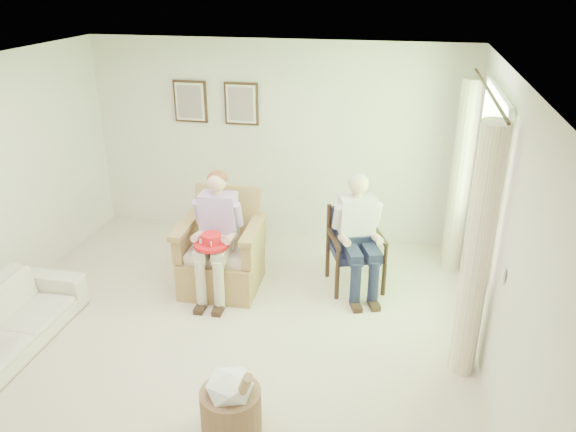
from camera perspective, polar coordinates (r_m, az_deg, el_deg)
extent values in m
plane|color=beige|center=(5.64, -7.57, -13.08)|extent=(5.50, 5.50, 0.00)
cube|color=silver|center=(7.46, -1.22, 7.62)|extent=(5.00, 0.04, 2.60)
cube|color=silver|center=(4.79, 21.13, -3.50)|extent=(0.04, 5.50, 2.60)
cube|color=white|center=(4.60, -9.33, 13.90)|extent=(5.00, 5.50, 0.02)
cube|color=#2D6B23|center=(5.79, 19.63, 4.05)|extent=(0.02, 1.40, 1.50)
cube|color=white|center=(5.59, 20.62, 11.60)|extent=(0.04, 1.52, 0.06)
cube|color=white|center=(6.08, 18.55, -2.88)|extent=(0.04, 1.52, 0.06)
cylinder|color=#382114|center=(5.58, 19.73, 11.90)|extent=(0.03, 2.50, 0.03)
cylinder|color=beige|center=(5.02, 18.64, -3.76)|extent=(0.34, 0.34, 2.30)
cylinder|color=beige|center=(6.82, 17.13, 3.68)|extent=(0.34, 0.34, 2.30)
cube|color=#382114|center=(7.66, -9.88, 11.40)|extent=(0.45, 0.03, 0.55)
cube|color=silver|center=(7.64, -9.94, 11.36)|extent=(0.39, 0.01, 0.49)
cube|color=tan|center=(7.63, -9.97, 11.35)|extent=(0.33, 0.01, 0.43)
cube|color=#382114|center=(7.43, -4.75, 11.29)|extent=(0.45, 0.03, 0.55)
cube|color=silver|center=(7.41, -4.80, 11.26)|extent=(0.39, 0.01, 0.49)
cube|color=tan|center=(7.40, -4.82, 11.25)|extent=(0.33, 0.01, 0.43)
cube|color=tan|center=(6.49, -6.70, -5.49)|extent=(0.83, 0.81, 0.44)
cube|color=beige|center=(6.33, -6.90, -3.48)|extent=(0.64, 0.62, 0.10)
cube|color=tan|center=(6.53, -6.01, 0.33)|extent=(0.77, 0.24, 0.65)
cube|color=tan|center=(6.43, -10.11, -2.11)|extent=(0.10, 0.75, 0.31)
cube|color=tan|center=(6.20, -3.49, -2.77)|extent=(0.10, 0.75, 0.31)
cylinder|color=black|center=(6.33, 4.16, -6.36)|extent=(0.05, 0.05, 0.39)
cylinder|color=black|center=(6.30, 9.02, -6.80)|extent=(0.05, 0.05, 0.39)
cylinder|color=black|center=(6.77, 4.75, -4.28)|extent=(0.05, 0.05, 0.39)
cylinder|color=black|center=(6.74, 9.29, -4.68)|extent=(0.05, 0.05, 0.39)
cube|color=#1C1E3E|center=(6.42, 6.91, -3.62)|extent=(0.52, 0.50, 0.09)
cube|color=#1C1E3E|center=(6.53, 7.21, -0.79)|extent=(0.48, 0.06, 0.45)
imported|color=white|center=(6.05, -27.24, -9.94)|extent=(1.88, 0.73, 0.55)
cube|color=#C0B79A|center=(6.26, -6.98, -2.17)|extent=(0.40, 0.26, 0.16)
cube|color=#BE9AD9|center=(6.16, -7.04, 0.26)|extent=(0.39, 0.24, 0.46)
sphere|color=#DDAD8E|center=(6.02, -7.25, 3.46)|extent=(0.21, 0.21, 0.21)
ellipsoid|color=brown|center=(6.03, -7.18, 3.76)|extent=(0.22, 0.22, 0.18)
cube|color=#C0B79A|center=(6.13, -8.49, -3.37)|extent=(0.14, 0.44, 0.13)
cube|color=#C0B79A|center=(6.07, -6.71, -3.56)|extent=(0.14, 0.44, 0.13)
cylinder|color=#C0B79A|center=(6.11, -8.96, -6.67)|extent=(0.12, 0.12, 0.55)
cylinder|color=#C0B79A|center=(6.04, -7.17, -6.89)|extent=(0.12, 0.12, 0.55)
cube|color=#1A1F3A|center=(6.35, 6.98, -2.37)|extent=(0.40, 0.26, 0.16)
cube|color=silver|center=(6.25, 7.12, 0.02)|extent=(0.39, 0.24, 0.46)
sphere|color=#DDAD8E|center=(6.10, 7.28, 3.17)|extent=(0.21, 0.21, 0.21)
ellipsoid|color=#B7B2AD|center=(6.12, 7.32, 3.47)|extent=(0.22, 0.22, 0.18)
cube|color=#1A1F3A|center=(6.18, 5.84, -3.58)|extent=(0.14, 0.44, 0.13)
cube|color=#1A1F3A|center=(6.17, 7.68, -3.74)|extent=(0.14, 0.44, 0.13)
cylinder|color=#1A1F3A|center=(6.13, 5.52, -6.63)|extent=(0.12, 0.12, 0.49)
cylinder|color=#1A1F3A|center=(6.12, 7.39, -6.80)|extent=(0.12, 0.12, 0.49)
cylinder|color=red|center=(6.00, -7.76, -2.88)|extent=(0.37, 0.37, 0.04)
cylinder|color=red|center=(5.97, -7.79, -2.36)|extent=(0.21, 0.21, 0.12)
cube|color=white|center=(5.94, -6.79, -2.46)|extent=(0.04, 0.01, 0.05)
cube|color=white|center=(6.05, -7.16, -1.97)|extent=(0.02, 0.05, 0.05)
cube|color=white|center=(6.06, -8.39, -2.02)|extent=(0.04, 0.03, 0.05)
cube|color=white|center=(5.95, -8.80, -2.54)|extent=(0.04, 0.03, 0.05)
cube|color=white|center=(5.87, -7.81, -2.83)|extent=(0.02, 0.05, 0.05)
cylinder|color=tan|center=(4.68, -5.81, -19.07)|extent=(0.61, 0.61, 0.38)
ellipsoid|color=white|center=(4.52, -5.94, -16.82)|extent=(0.43, 0.43, 0.26)
cylinder|color=#A57F56|center=(4.46, -4.78, -17.47)|extent=(0.19, 0.34, 0.56)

